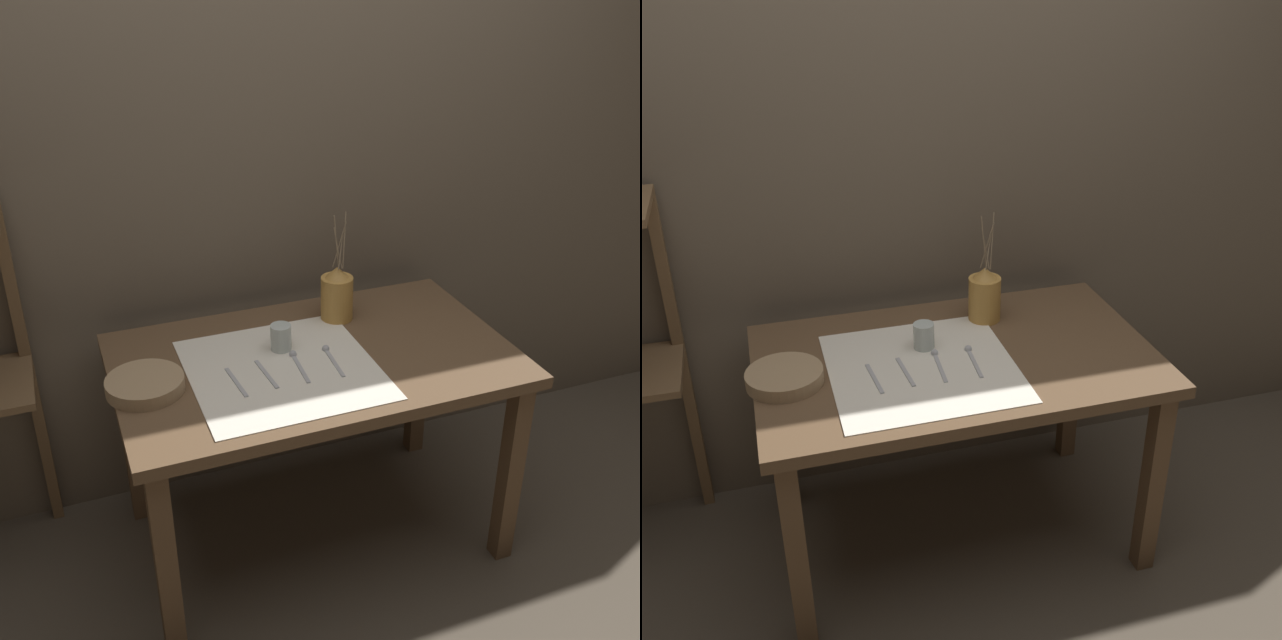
{
  "view_description": "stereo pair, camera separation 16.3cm",
  "coord_description": "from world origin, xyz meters",
  "views": [
    {
      "loc": [
        -0.72,
        -1.91,
        1.92
      ],
      "look_at": [
        0.02,
        0.0,
        0.86
      ],
      "focal_mm": 42.0,
      "sensor_mm": 36.0,
      "label": 1
    },
    {
      "loc": [
        -0.56,
        -1.97,
        1.92
      ],
      "look_at": [
        0.02,
        0.0,
        0.86
      ],
      "focal_mm": 42.0,
      "sensor_mm": 36.0,
      "label": 2
    }
  ],
  "objects": [
    {
      "name": "wooden_table",
      "position": [
        0.0,
        0.0,
        0.64
      ],
      "size": [
        1.25,
        0.77,
        0.74
      ],
      "color": "brown",
      "rests_on": "ground_plane"
    },
    {
      "name": "pitcher_with_flowers",
      "position": [
        0.16,
        0.21,
        0.83
      ],
      "size": [
        0.11,
        0.11,
        0.39
      ],
      "color": "#B7843D",
      "rests_on": "wooden_table"
    },
    {
      "name": "spoon_inner",
      "position": [
        0.04,
        -0.02,
        0.75
      ],
      "size": [
        0.03,
        0.18,
        0.02
      ],
      "color": "#A8A8AD",
      "rests_on": "wooden_table"
    },
    {
      "name": "stone_wall_back",
      "position": [
        0.0,
        0.49,
        1.2
      ],
      "size": [
        7.0,
        0.06,
        2.4
      ],
      "color": "brown",
      "rests_on": "ground_plane"
    },
    {
      "name": "ground_plane",
      "position": [
        0.0,
        0.0,
        0.0
      ],
      "size": [
        12.0,
        12.0,
        0.0
      ],
      "primitive_type": "plane",
      "color": "brown"
    },
    {
      "name": "linen_cloth",
      "position": [
        -0.12,
        -0.05,
        0.74
      ],
      "size": [
        0.56,
        0.57,
        0.0
      ],
      "color": "silver",
      "rests_on": "wooden_table"
    },
    {
      "name": "glass_tumbler_near",
      "position": [
        -0.09,
        0.07,
        0.78
      ],
      "size": [
        0.07,
        0.07,
        0.08
      ],
      "color": "#B7C1BC",
      "rests_on": "wooden_table"
    },
    {
      "name": "fork_inner",
      "position": [
        -0.27,
        -0.08,
        0.74
      ],
      "size": [
        0.03,
        0.17,
        0.0
      ],
      "color": "#A8A8AD",
      "rests_on": "wooden_table"
    },
    {
      "name": "wooden_bowl",
      "position": [
        -0.53,
        -0.02,
        0.76
      ],
      "size": [
        0.23,
        0.23,
        0.04
      ],
      "color": "#9E7F5B",
      "rests_on": "wooden_table"
    },
    {
      "name": "spoon_outer",
      "position": [
        -0.07,
        -0.02,
        0.75
      ],
      "size": [
        0.03,
        0.18,
        0.02
      ],
      "color": "#A8A8AD",
      "rests_on": "wooden_table"
    },
    {
      "name": "fork_outer",
      "position": [
        -0.18,
        -0.06,
        0.74
      ],
      "size": [
        0.02,
        0.17,
        0.0
      ],
      "color": "#A8A8AD",
      "rests_on": "wooden_table"
    }
  ]
}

